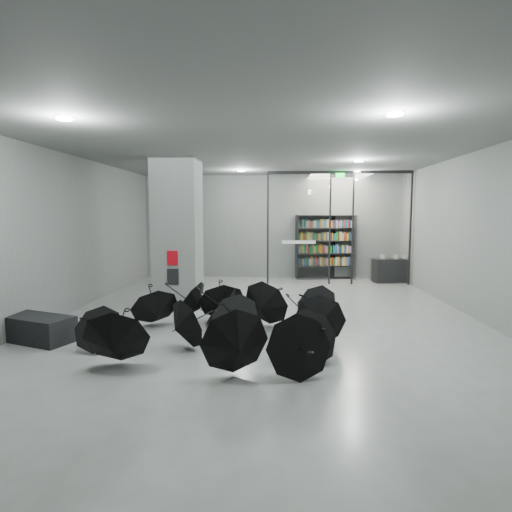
# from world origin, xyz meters

# --- Properties ---
(room) EXTENTS (14.00, 14.02, 4.01)m
(room) POSITION_xyz_m (0.00, 0.00, 2.84)
(room) COLOR gray
(room) RESTS_ON ground
(column) EXTENTS (1.20, 1.20, 4.00)m
(column) POSITION_xyz_m (-2.50, 2.00, 2.00)
(column) COLOR slate
(column) RESTS_ON ground
(fire_cabinet) EXTENTS (0.28, 0.04, 0.38)m
(fire_cabinet) POSITION_xyz_m (-2.50, 1.38, 1.35)
(fire_cabinet) COLOR #A50A07
(fire_cabinet) RESTS_ON column
(info_panel) EXTENTS (0.30, 0.03, 0.42)m
(info_panel) POSITION_xyz_m (-2.50, 1.38, 0.85)
(info_panel) COLOR black
(info_panel) RESTS_ON column
(exit_sign) EXTENTS (0.30, 0.06, 0.15)m
(exit_sign) POSITION_xyz_m (2.40, 5.30, 3.82)
(exit_sign) COLOR #0CE533
(exit_sign) RESTS_ON room
(glass_partition) EXTENTS (5.06, 0.08, 4.00)m
(glass_partition) POSITION_xyz_m (2.39, 5.50, 2.18)
(glass_partition) COLOR silver
(glass_partition) RESTS_ON ground
(bench) EXTENTS (1.70, 1.17, 0.50)m
(bench) POSITION_xyz_m (-4.50, -1.60, 0.25)
(bench) COLOR black
(bench) RESTS_ON ground
(bookshelf) EXTENTS (2.28, 0.80, 2.46)m
(bookshelf) POSITION_xyz_m (2.08, 6.75, 1.23)
(bookshelf) COLOR black
(bookshelf) RESTS_ON ground
(shop_counter) EXTENTS (1.52, 0.84, 0.86)m
(shop_counter) POSITION_xyz_m (4.49, 6.06, 0.43)
(shop_counter) COLOR black
(shop_counter) RESTS_ON ground
(umbrella_cluster) EXTENTS (5.37, 4.58, 1.31)m
(umbrella_cluster) POSITION_xyz_m (-0.67, -1.33, 0.31)
(umbrella_cluster) COLOR black
(umbrella_cluster) RESTS_ON ground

